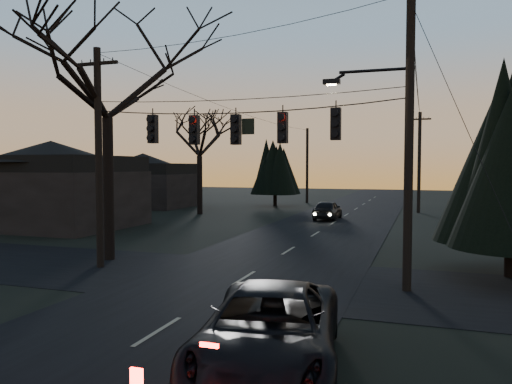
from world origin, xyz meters
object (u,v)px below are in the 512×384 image
(utility_pole_right, at_px, (407,291))
(bare_tree_left, at_px, (107,60))
(suv_near, at_px, (269,331))
(utility_pole_left, at_px, (101,267))
(utility_pole_far_r, at_px, (418,213))
(sedan_oncoming_a, at_px, (328,210))
(utility_pole_far_l, at_px, (307,203))
(evergreen_right, at_px, (512,160))

(utility_pole_right, bearing_deg, bare_tree_left, 173.02)
(bare_tree_left, height_order, suv_near, bare_tree_left)
(utility_pole_right, distance_m, utility_pole_left, 11.50)
(utility_pole_right, xyz_separation_m, utility_pole_far_r, (0.00, 28.00, 0.00))
(bare_tree_left, distance_m, sedan_oncoming_a, 20.96)
(utility_pole_left, distance_m, utility_pole_far_l, 36.00)
(utility_pole_right, xyz_separation_m, utility_pole_left, (-11.50, 0.00, 0.00))
(sedan_oncoming_a, bearing_deg, utility_pole_far_r, -128.08)
(suv_near, bearing_deg, utility_pole_right, 63.08)
(utility_pole_far_l, bearing_deg, sedan_oncoming_a, -71.89)
(utility_pole_left, height_order, utility_pole_far_r, same)
(utility_pole_right, distance_m, evergreen_right, 6.29)
(utility_pole_right, height_order, utility_pole_far_r, utility_pole_right)
(evergreen_right, bearing_deg, utility_pole_far_l, 114.44)
(utility_pole_left, bearing_deg, bare_tree_left, 112.85)
(evergreen_right, relative_size, suv_near, 1.28)
(suv_near, xyz_separation_m, sedan_oncoming_a, (-4.00, 27.41, -0.07))
(evergreen_right, height_order, sedan_oncoming_a, evergreen_right)
(utility_pole_far_r, distance_m, sedan_oncoming_a, 10.13)
(utility_pole_far_r, distance_m, suv_near, 35.40)
(utility_pole_left, relative_size, bare_tree_left, 0.71)
(utility_pole_far_l, xyz_separation_m, sedan_oncoming_a, (5.20, -15.90, 0.71))
(bare_tree_left, bearing_deg, utility_pole_right, -6.98)
(utility_pole_left, bearing_deg, utility_pole_far_r, 67.67)
(suv_near, bearing_deg, utility_pole_far_l, 92.53)
(evergreen_right, xyz_separation_m, sedan_oncoming_a, (-9.70, 16.87, -3.49))
(utility_pole_right, bearing_deg, utility_pole_far_l, 107.72)
(utility_pole_far_l, height_order, evergreen_right, evergreen_right)
(sedan_oncoming_a, bearing_deg, utility_pole_left, 75.97)
(evergreen_right, distance_m, suv_near, 12.46)
(bare_tree_left, distance_m, evergreen_right, 16.17)
(utility_pole_right, height_order, suv_near, utility_pole_right)
(utility_pole_far_l, bearing_deg, suv_near, -78.01)
(utility_pole_far_l, height_order, sedan_oncoming_a, utility_pole_far_l)
(utility_pole_far_l, relative_size, evergreen_right, 1.11)
(utility_pole_right, bearing_deg, evergreen_right, 43.49)
(bare_tree_left, relative_size, evergreen_right, 1.66)
(utility_pole_far_l, distance_m, evergreen_right, 36.25)
(utility_pole_far_r, bearing_deg, utility_pole_far_l, 145.18)
(utility_pole_right, distance_m, bare_tree_left, 14.82)
(utility_pole_far_r, height_order, evergreen_right, evergreen_right)
(utility_pole_far_l, xyz_separation_m, suv_near, (9.20, -43.32, 0.78))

